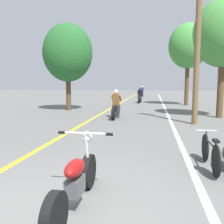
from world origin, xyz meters
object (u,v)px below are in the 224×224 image
motorcycle_foreground (76,180)px  motorcycle_rider_lead (116,107)px  motorcycle_rider_mid (140,97)px  utility_pole (197,48)px  bicycle_parked (210,152)px  roadside_tree_right_far (188,46)px  motorcycle_rider_far (142,93)px  roadside_tree_right_near (224,34)px  roadside_tree_left (68,53)px

motorcycle_foreground → motorcycle_rider_lead: 8.93m
motorcycle_foreground → motorcycle_rider_mid: motorcycle_rider_mid is taller
utility_pole → motorcycle_foreground: bearing=-110.4°
utility_pole → motorcycle_rider_lead: 4.72m
motorcycle_rider_mid → bicycle_parked: 17.30m
roadside_tree_right_far → motorcycle_rider_far: 13.70m
roadside_tree_right_near → bicycle_parked: bearing=-105.5°
roadside_tree_left → motorcycle_rider_far: (3.98, 17.48, -3.18)m
motorcycle_foreground → motorcycle_rider_lead: size_ratio=0.90×
roadside_tree_left → motorcycle_rider_lead: size_ratio=2.55×
roadside_tree_left → motorcycle_rider_far: 18.21m
roadside_tree_right_far → motorcycle_rider_far: bearing=108.8°
motorcycle_rider_far → motorcycle_rider_lead: bearing=-90.9°
utility_pole → roadside_tree_right_near: utility_pole is taller
utility_pole → roadside_tree_left: 8.52m
roadside_tree_right_near → roadside_tree_left: roadside_tree_right_near is taller
motorcycle_foreground → motorcycle_rider_far: motorcycle_rider_far is taller
roadside_tree_right_near → motorcycle_rider_mid: size_ratio=2.84×
bicycle_parked → motorcycle_rider_far: bearing=95.8°
roadside_tree_right_far → bicycle_parked: 15.73m
roadside_tree_right_near → roadside_tree_right_far: bearing=96.1°
utility_pole → roadside_tree_right_far: size_ratio=0.96×
motorcycle_rider_lead → roadside_tree_left: bearing=140.6°
utility_pole → roadside_tree_right_near: bearing=55.5°
utility_pole → motorcycle_rider_far: size_ratio=3.13×
utility_pole → roadside_tree_left: bearing=149.6°
roadside_tree_left → motorcycle_rider_mid: (4.30, 7.21, -3.20)m
motorcycle_rider_lead → bicycle_parked: motorcycle_rider_lead is taller
motorcycle_rider_mid → motorcycle_rider_far: 10.28m
roadside_tree_right_far → motorcycle_foreground: bearing=-102.2°
motorcycle_rider_lead → motorcycle_rider_mid: motorcycle_rider_lead is taller
bicycle_parked → roadside_tree_left: bearing=124.2°
roadside_tree_right_near → motorcycle_rider_far: bearing=104.3°
roadside_tree_right_far → motorcycle_rider_lead: bearing=-119.1°
bicycle_parked → motorcycle_rider_lead: bearing=114.1°
motorcycle_rider_far → roadside_tree_left: bearing=-102.8°
utility_pole → motorcycle_rider_far: utility_pole is taller
roadside_tree_left → bicycle_parked: 12.46m
bicycle_parked → utility_pole: bearing=84.0°
roadside_tree_right_near → motorcycle_rider_far: 20.41m
roadside_tree_right_far → motorcycle_rider_mid: bearing=151.9°
utility_pole → motorcycle_rider_lead: (-3.67, 1.29, -2.68)m
motorcycle_rider_far → bicycle_parked: motorcycle_rider_far is taller
roadside_tree_right_near → motorcycle_rider_lead: 6.53m
roadside_tree_right_near → roadside_tree_right_far: roadside_tree_right_far is taller
roadside_tree_right_near → roadside_tree_right_far: 7.15m
roadside_tree_right_near → motorcycle_foreground: size_ratio=3.03×
roadside_tree_right_near → roadside_tree_left: (-8.95, 1.97, -0.52)m
motorcycle_foreground → bicycle_parked: bearing=41.7°
motorcycle_rider_far → motorcycle_rider_mid: bearing=-88.3°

